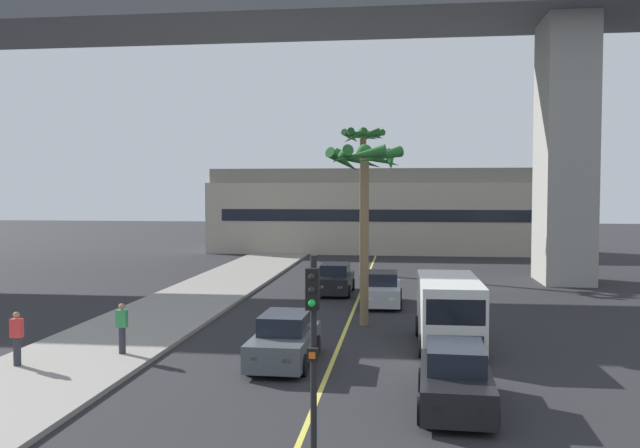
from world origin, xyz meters
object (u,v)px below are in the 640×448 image
Objects in this scene: car_queue_front at (284,341)px; delivery_van at (449,310)px; pedestrian_mid_block at (122,327)px; palm_tree_mid_median at (363,157)px; car_queue_third at (335,280)px; car_queue_fourth at (455,379)px; palm_tree_near_median at (364,176)px; car_queue_second at (382,290)px; pedestrian_far_along at (17,338)px; traffic_light_median_near at (313,337)px.

delivery_van is (5.22, 2.90, 0.57)m from car_queue_front.
pedestrian_mid_block is at bearing 179.69° from car_queue_front.
car_queue_front is 0.44× the size of palm_tree_mid_median.
palm_tree_mid_median reaches higher than car_queue_front.
palm_tree_mid_median reaches higher than car_queue_third.
car_queue_front is 2.55× the size of pedestrian_mid_block.
palm_tree_near_median is at bearing 105.81° from car_queue_fourth.
pedestrian_mid_block is at bearing -125.98° from car_queue_second.
car_queue_front is at bearing -103.73° from car_queue_second.
palm_tree_mid_median is at bearing 87.20° from car_queue_front.
car_queue_second is 7.08m from palm_tree_near_median.
car_queue_second is 1.00× the size of car_queue_third.
car_queue_second is at bearing -82.12° from palm_tree_mid_median.
palm_tree_mid_median is 5.81× the size of pedestrian_far_along.
delivery_van is at bearing -78.16° from palm_tree_mid_median.
delivery_van is 21.04m from palm_tree_mid_median.
palm_tree_mid_median is (1.10, 22.56, 6.82)m from car_queue_front.
palm_tree_mid_median reaches higher than pedestrian_mid_block.
traffic_light_median_near is at bearing -106.05° from delivery_van.
palm_tree_mid_median is at bearing 83.37° from car_queue_third.
palm_tree_mid_median reaches higher than car_queue_fourth.
car_queue_third is at bearing 103.82° from palm_tree_near_median.
pedestrian_far_along is at bearing 146.41° from traffic_light_median_near.
pedestrian_far_along is at bearing -167.24° from car_queue_front.
delivery_van is at bearing -47.50° from palm_tree_near_median.
traffic_light_median_near is at bearing -48.68° from pedestrian_mid_block.
pedestrian_mid_block is at bearing -110.85° from car_queue_third.
delivery_van is at bearing 15.28° from pedestrian_mid_block.
car_queue_third is 0.57× the size of palm_tree_near_median.
palm_tree_mid_median is at bearing 91.68° from traffic_light_median_near.
car_queue_front is 0.99× the size of car_queue_fourth.
palm_tree_mid_median is (-4.12, 19.66, 6.26)m from delivery_van.
palm_tree_near_median reaches higher than delivery_van.
traffic_light_median_near reaches higher than pedestrian_mid_block.
traffic_light_median_near is (-3.22, -11.18, 1.43)m from delivery_van.
car_queue_front is 1.01× the size of car_queue_second.
car_queue_front is at bearing 12.76° from pedestrian_far_along.
pedestrian_far_along is at bearing -129.34° from car_queue_second.
car_queue_front is 6.00m from delivery_van.
palm_tree_near_median reaches higher than car_queue_fourth.
car_queue_second is 8.54m from delivery_van.
pedestrian_mid_block reaches higher than car_queue_second.
traffic_light_median_near is 0.45× the size of palm_tree_mid_median.
delivery_van is 0.56× the size of palm_tree_mid_median.
traffic_light_median_near reaches higher than pedestrian_far_along.
car_queue_third is 0.99× the size of car_queue_fourth.
delivery_van reaches higher than car_queue_fourth.
car_queue_second is at bearing 54.02° from pedestrian_mid_block.
delivery_van is (2.53, -8.13, 0.57)m from car_queue_second.
pedestrian_far_along is at bearing -140.86° from palm_tree_near_median.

